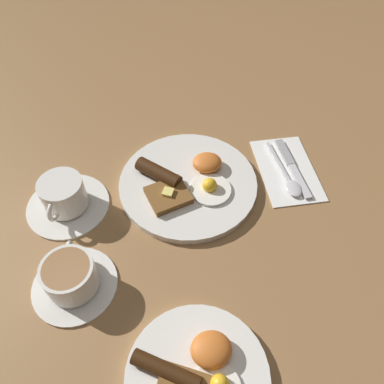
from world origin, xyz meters
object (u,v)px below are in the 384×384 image
Objects in this scene: spoon at (290,182)px; knife at (291,164)px; breakfast_plate_far at (197,376)px; teacup_far at (71,278)px; teacup_near at (65,198)px; breakfast_plate_near at (188,182)px.

knife is at bearing 152.77° from spoon.
teacup_far reaches higher than breakfast_plate_far.
breakfast_plate_far is 0.40m from teacup_near.
teacup_far reaches higher than knife.
teacup_near is at bearing -89.16° from knife.
breakfast_plate_far is 0.47m from knife.
teacup_far is 0.88× the size of spoon.
teacup_far is at bearing -68.70° from knife.
breakfast_plate_far is at bearing 138.73° from teacup_far.
breakfast_plate_near is 0.23m from knife.
teacup_far is 0.50m from knife.
breakfast_plate_near reaches higher than spoon.
teacup_far is at bearing 43.04° from breakfast_plate_near.
breakfast_plate_far is 1.46× the size of teacup_far.
teacup_near is at bearing -80.61° from teacup_far.
breakfast_plate_far is at bearing -42.67° from spoon.
spoon is (0.02, 0.05, 0.00)m from knife.
teacup_far is at bearing 99.39° from teacup_near.
knife is (-0.47, -0.06, -0.02)m from teacup_near.
breakfast_plate_near is at bearing -173.54° from teacup_near.
breakfast_plate_near is 1.65× the size of knife.
teacup_near reaches higher than breakfast_plate_far.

